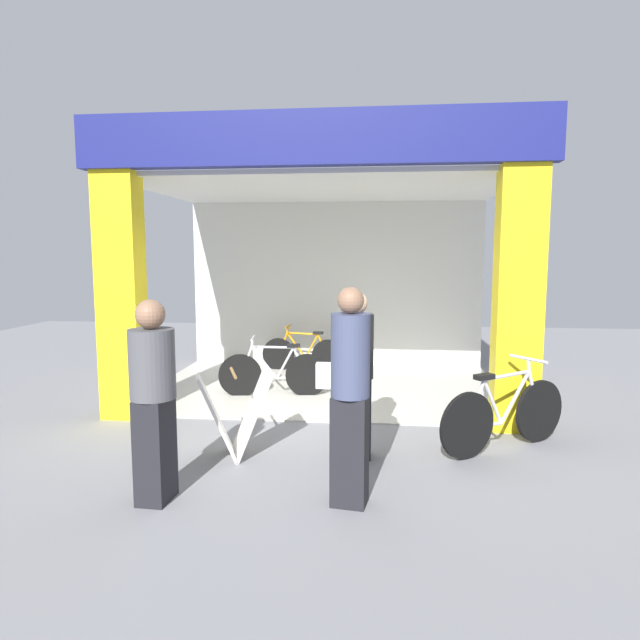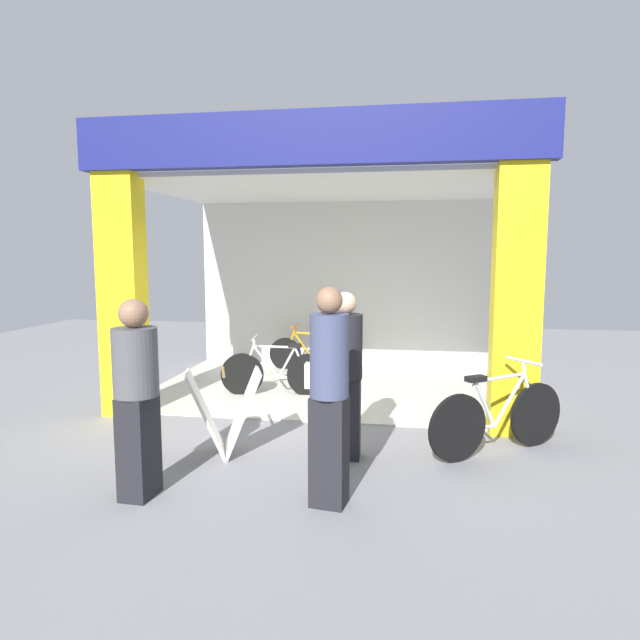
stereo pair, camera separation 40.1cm
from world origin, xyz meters
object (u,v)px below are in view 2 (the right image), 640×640
Objects in this scene: pedestrian_2 at (137,395)px; pedestrian_0 at (329,395)px; pedestrian_1 at (344,373)px; bicycle_parked_0 at (498,417)px; bicycle_inside_1 at (310,353)px; bicycle_inside_0 at (276,372)px; sandwich_board_sign at (224,413)px.

pedestrian_0 is at bearing 3.71° from pedestrian_2.
pedestrian_1 is at bearing 36.18° from pedestrian_2.
bicycle_parked_0 is 2.16m from pedestrian_0.
pedestrian_2 is (-1.60, -0.10, -0.04)m from pedestrian_0.
bicycle_inside_1 is 0.82× the size of pedestrian_0.
bicycle_inside_1 is (0.19, 1.73, -0.03)m from bicycle_inside_0.
pedestrian_1 is at bearing -60.89° from bicycle_inside_0.
bicycle_inside_0 is at bearing 91.09° from sandwich_board_sign.
bicycle_inside_0 is 0.88× the size of pedestrian_0.
bicycle_inside_1 is at bearing 87.98° from sandwich_board_sign.
pedestrian_0 is at bearing -69.18° from bicycle_inside_0.
pedestrian_0 is 1.07× the size of pedestrian_1.
bicycle_inside_0 is at bearing -96.24° from bicycle_inside_1.
pedestrian_0 is at bearing -137.27° from bicycle_parked_0.
pedestrian_0 is at bearing -37.73° from sandwich_board_sign.
bicycle_inside_1 is at bearing 101.95° from pedestrian_0.
bicycle_inside_1 is 0.87× the size of pedestrian_1.
pedestrian_0 is at bearing -78.05° from bicycle_inside_1.
pedestrian_1 reaches higher than bicycle_parked_0.
bicycle_inside_0 is 1.74m from bicycle_inside_1.
pedestrian_2 is (-0.53, -5.13, 0.56)m from bicycle_inside_1.
pedestrian_1 reaches higher than bicycle_inside_0.
pedestrian_2 reaches higher than bicycle_inside_0.
bicycle_inside_1 is 1.65× the size of sandwich_board_sign.
pedestrian_0 is (1.21, -0.94, 0.48)m from sandwich_board_sign.
bicycle_inside_0 reaches higher than bicycle_inside_1.
bicycle_inside_1 is at bearing 83.76° from bicycle_inside_0.
sandwich_board_sign is (0.05, -2.36, 0.09)m from bicycle_inside_0.
pedestrian_1 is (1.20, 0.12, 0.42)m from sandwich_board_sign.
bicycle_inside_1 is at bearing 125.78° from bicycle_parked_0.
pedestrian_1 is (1.25, -2.24, 0.52)m from bicycle_inside_0.
sandwich_board_sign reaches higher than bicycle_inside_0.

